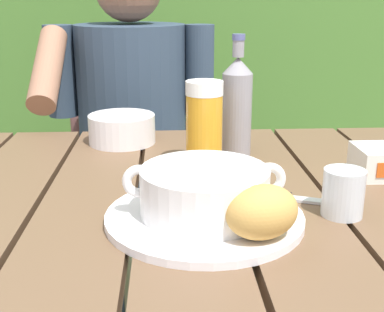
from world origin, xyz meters
name	(u,v)px	position (x,y,z in m)	size (l,w,h in m)	color
dining_table	(186,258)	(0.00, 0.00, 0.67)	(1.42, 0.99, 0.76)	brown
chair_near_diner	(138,180)	(-0.13, 0.93, 0.47)	(0.48, 0.42, 0.96)	brown
person_eating	(131,126)	(-0.13, 0.73, 0.71)	(0.48, 0.47, 1.21)	#2F4051
serving_plate	(204,217)	(0.03, -0.04, 0.76)	(0.30, 0.30, 0.01)	white
soup_bowl	(204,190)	(0.03, -0.04, 0.81)	(0.24, 0.19, 0.08)	white
bread_roll	(262,212)	(0.10, -0.12, 0.81)	(0.13, 0.11, 0.07)	tan
beer_glass	(204,124)	(0.04, 0.21, 0.84)	(0.07, 0.07, 0.17)	orange
beer_bottle	(237,105)	(0.12, 0.29, 0.86)	(0.06, 0.06, 0.25)	gray
water_glass_small	(343,193)	(0.24, -0.03, 0.79)	(0.06, 0.06, 0.07)	silver
table_knife	(289,198)	(0.17, 0.03, 0.76)	(0.15, 0.07, 0.01)	silver
diner_bowl	(122,129)	(-0.13, 0.39, 0.79)	(0.15, 0.15, 0.06)	white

